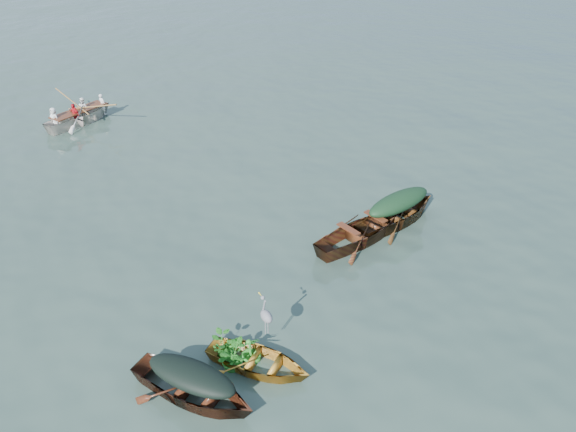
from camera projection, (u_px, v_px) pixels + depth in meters
name	position (u px, v px, depth m)	size (l,w,h in m)	color
ground	(307.00, 279.00, 14.40)	(140.00, 140.00, 0.00)	#34493F
yellow_dinghy	(258.00, 368.00, 11.75)	(1.23, 2.84, 0.75)	#B28622
dark_covered_boat	(194.00, 397.00, 11.10)	(1.33, 3.59, 0.89)	#472610
green_tarp_boat	(396.00, 224.00, 16.70)	(1.35, 4.35, 1.01)	#523013
open_wooden_boat	(361.00, 241.00, 15.88)	(1.36, 4.39, 1.02)	#533214
rowed_boat	(82.00, 124.00, 23.55)	(1.36, 4.54, 1.09)	white
dark_tarp_cover	(191.00, 374.00, 10.77)	(0.73, 1.97, 0.40)	black
green_tarp_cover	(399.00, 201.00, 16.31)	(0.74, 2.39, 0.52)	black
thwart_benches	(362.00, 225.00, 15.61)	(0.82, 2.19, 0.04)	#4C2211
heron	(267.00, 321.00, 11.78)	(0.28, 0.40, 0.92)	gray
dinghy_weeds	(234.00, 336.00, 11.61)	(0.70, 0.90, 0.60)	#1F751E
rowers	(77.00, 102.00, 23.07)	(1.23, 3.18, 0.76)	silver
oars	(79.00, 110.00, 23.25)	(2.60, 0.60, 0.06)	brown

